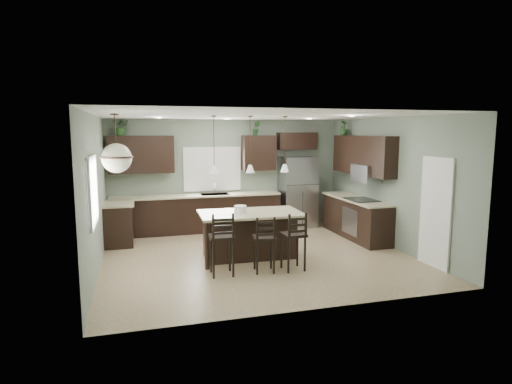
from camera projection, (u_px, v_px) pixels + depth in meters
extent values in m
plane|color=#9E8466|center=(257.00, 256.00, 8.65)|extent=(6.00, 6.00, 0.00)
cube|color=white|center=(435.00, 213.00, 7.84)|extent=(0.04, 0.82, 2.04)
cube|color=white|center=(212.00, 169.00, 10.93)|extent=(1.35, 0.02, 1.00)
cube|color=white|center=(92.00, 191.00, 6.87)|extent=(0.02, 1.10, 1.00)
cube|color=black|center=(119.00, 225.00, 9.48)|extent=(0.60, 0.90, 0.90)
cube|color=beige|center=(119.00, 204.00, 9.42)|extent=(0.66, 0.96, 0.04)
cube|color=black|center=(197.00, 214.00, 10.69)|extent=(4.20, 0.60, 0.90)
cube|color=beige|center=(197.00, 196.00, 10.61)|extent=(4.20, 0.66, 0.04)
cube|color=gray|center=(215.00, 194.00, 10.73)|extent=(0.70, 0.45, 0.01)
cylinder|color=silver|center=(215.00, 189.00, 10.68)|extent=(0.02, 0.02, 0.28)
cube|color=black|center=(141.00, 155.00, 10.25)|extent=(1.55, 0.34, 0.90)
cube|color=black|center=(259.00, 153.00, 11.05)|extent=(0.85, 0.34, 0.90)
cube|color=black|center=(297.00, 141.00, 11.30)|extent=(1.05, 0.34, 0.45)
cube|color=black|center=(356.00, 218.00, 10.16)|extent=(0.60, 2.35, 0.90)
cube|color=beige|center=(355.00, 199.00, 10.09)|extent=(0.66, 2.35, 0.04)
cube|color=black|center=(361.00, 200.00, 9.82)|extent=(0.58, 0.75, 0.02)
cube|color=gray|center=(350.00, 221.00, 9.81)|extent=(0.01, 0.72, 0.60)
cube|color=black|center=(363.00, 155.00, 9.98)|extent=(0.34, 2.35, 0.90)
cube|color=gray|center=(366.00, 173.00, 9.76)|extent=(0.40, 0.75, 0.40)
cube|color=#9A99A1|center=(297.00, 192.00, 11.28)|extent=(0.90, 0.74, 1.85)
cube|color=black|center=(250.00, 235.00, 8.46)|extent=(2.03, 1.20, 0.92)
cylinder|color=silver|center=(240.00, 209.00, 8.33)|extent=(0.24, 0.24, 0.14)
cube|color=black|center=(222.00, 244.00, 7.43)|extent=(0.44, 0.44, 1.13)
cube|color=black|center=(264.00, 244.00, 7.60)|extent=(0.43, 0.43, 1.03)
cube|color=black|center=(293.00, 241.00, 7.71)|extent=(0.42, 0.42, 1.08)
imported|color=#24491F|center=(121.00, 126.00, 10.02)|extent=(0.49, 0.46, 0.45)
imported|color=#255023|center=(256.00, 128.00, 10.91)|extent=(0.24, 0.21, 0.36)
imported|color=#264D21|center=(344.00, 128.00, 10.75)|extent=(0.27, 0.27, 0.38)
plane|color=slate|center=(227.00, 174.00, 11.08)|extent=(6.00, 0.00, 6.00)
plane|color=slate|center=(312.00, 212.00, 5.84)|extent=(6.00, 0.00, 6.00)
plane|color=slate|center=(96.00, 193.00, 7.64)|extent=(0.00, 5.50, 5.50)
plane|color=slate|center=(389.00, 183.00, 9.27)|extent=(0.00, 5.50, 5.50)
plane|color=white|center=(257.00, 116.00, 8.26)|extent=(6.00, 6.00, 0.00)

